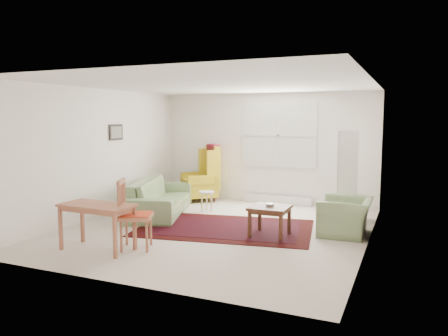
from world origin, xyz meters
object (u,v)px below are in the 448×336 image
at_px(coffee_table, 270,221).
at_px(desk, 98,227).
at_px(sofa, 161,190).
at_px(desk_chair, 136,214).
at_px(armchair, 346,213).
at_px(cabinet, 348,175).
at_px(stool, 207,201).
at_px(wingback_chair, 199,173).

relative_size(coffee_table, desk, 0.57).
relative_size(sofa, desk_chair, 2.27).
height_order(armchair, desk_chair, desk_chair).
xyz_separation_m(sofa, desk_chair, (0.95, -2.26, 0.04)).
distance_m(cabinet, desk_chair, 4.12).
bearing_deg(coffee_table, desk, -140.80).
xyz_separation_m(sofa, armchair, (3.69, -0.20, -0.11)).
relative_size(coffee_table, cabinet, 0.36).
bearing_deg(desk_chair, coffee_table, -72.03).
bearing_deg(sofa, armchair, -111.57).
distance_m(armchair, stool, 3.00).
bearing_deg(sofa, wingback_chair, -22.31).
height_order(cabinet, desk_chair, cabinet).
bearing_deg(sofa, coffee_table, -125.90).
distance_m(wingback_chair, cabinet, 3.53).
distance_m(wingback_chair, desk_chair, 3.90).
relative_size(wingback_chair, cabinet, 0.77).
relative_size(armchair, wingback_chair, 0.71).
bearing_deg(armchair, coffee_table, -62.33).
height_order(stool, desk_chair, desk_chair).
bearing_deg(wingback_chair, coffee_table, 4.43).
distance_m(sofa, cabinet, 3.71).
height_order(sofa, desk, sofa).
relative_size(desk, desk_chair, 1.04).
bearing_deg(stool, wingback_chair, 123.54).
xyz_separation_m(armchair, desk, (-3.23, -2.32, -0.02)).
bearing_deg(wingback_chair, desk_chair, -29.27).
bearing_deg(cabinet, stool, -178.82).
height_order(sofa, cabinet, cabinet).
bearing_deg(cabinet, armchair, -90.51).
xyz_separation_m(coffee_table, desk, (-2.11, -1.72, 0.09)).
height_order(stool, desk, desk).
bearing_deg(stool, desk, -96.05).
bearing_deg(wingback_chair, armchair, 22.17).
bearing_deg(sofa, cabinet, -94.06).
relative_size(coffee_table, stool, 1.45).
relative_size(stool, desk_chair, 0.41).
bearing_deg(cabinet, wingback_chair, 162.82).
xyz_separation_m(wingback_chair, stool, (0.68, -1.02, -0.45)).
distance_m(sofa, wingback_chair, 1.56).
bearing_deg(coffee_table, wingback_chair, 136.29).
relative_size(wingback_chair, desk, 1.22).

